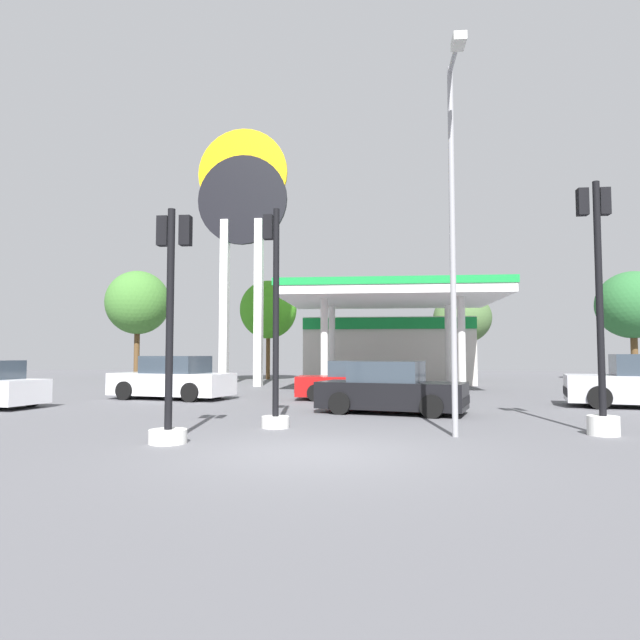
# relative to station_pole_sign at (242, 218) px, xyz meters

# --- Properties ---
(ground_plane) EXTENTS (90.00, 90.00, 0.00)m
(ground_plane) POSITION_rel_station_pole_sign_xyz_m (5.81, -18.88, -8.78)
(ground_plane) COLOR #56565B
(ground_plane) RESTS_ON ground
(gas_station) EXTENTS (9.53, 13.20, 4.66)m
(gas_station) POSITION_rel_station_pole_sign_xyz_m (7.61, 2.35, -6.45)
(gas_station) COLOR beige
(gas_station) RESTS_ON ground
(station_pole_sign) EXTENTS (4.75, 0.56, 13.55)m
(station_pole_sign) POSITION_rel_station_pole_sign_xyz_m (0.00, 0.00, 0.00)
(station_pole_sign) COLOR white
(station_pole_sign) RESTS_ON ground
(car_0) EXTENTS (4.70, 2.81, 1.57)m
(car_0) POSITION_rel_station_pole_sign_xyz_m (-0.48, -8.43, -8.06)
(car_0) COLOR black
(car_0) RESTS_ON ground
(car_3) EXTENTS (3.93, 1.81, 1.40)m
(car_3) POSITION_rel_station_pole_sign_xyz_m (6.06, -8.07, -8.14)
(car_3) COLOR black
(car_3) RESTS_ON ground
(car_4) EXTENTS (4.33, 2.69, 1.44)m
(car_4) POSITION_rel_station_pole_sign_xyz_m (7.34, -12.52, -8.12)
(car_4) COLOR black
(car_4) RESTS_ON ground
(traffic_signal_0) EXTENTS (0.70, 0.71, 4.38)m
(traffic_signal_0) POSITION_rel_station_pole_sign_xyz_m (3.09, -18.11, -7.04)
(traffic_signal_0) COLOR silver
(traffic_signal_0) RESTS_ON ground
(traffic_signal_1) EXTENTS (0.63, 0.67, 4.96)m
(traffic_signal_1) POSITION_rel_station_pole_sign_xyz_m (4.65, -15.81, -6.95)
(traffic_signal_1) COLOR silver
(traffic_signal_1) RESTS_ON ground
(traffic_signal_2) EXTENTS (0.65, 0.67, 5.23)m
(traffic_signal_2) POSITION_rel_station_pole_sign_xyz_m (11.50, -16.27, -6.77)
(traffic_signal_2) COLOR silver
(traffic_signal_2) RESTS_ON ground
(tree_0) EXTENTS (4.31, 4.31, 7.36)m
(tree_0) POSITION_rel_station_pole_sign_xyz_m (-9.33, 8.33, -3.62)
(tree_0) COLOR brown
(tree_0) RESTS_ON ground
(tree_1) EXTENTS (3.71, 3.71, 6.45)m
(tree_1) POSITION_rel_station_pole_sign_xyz_m (-0.05, 7.50, -4.24)
(tree_1) COLOR brown
(tree_1) RESTS_ON ground
(tree_2) EXTENTS (3.58, 3.58, 5.51)m
(tree_2) POSITION_rel_station_pole_sign_xyz_m (12.35, 7.08, -4.89)
(tree_2) COLOR brown
(tree_2) RESTS_ON ground
(tree_3) EXTENTS (4.24, 4.24, 6.64)m
(tree_3) POSITION_rel_station_pole_sign_xyz_m (22.41, 6.83, -4.18)
(tree_3) COLOR brown
(tree_3) RESTS_ON ground
(corner_streetlamp) EXTENTS (0.24, 1.48, 7.59)m
(corner_streetlamp) POSITION_rel_station_pole_sign_xyz_m (8.49, -17.01, -4.27)
(corner_streetlamp) COLOR gray
(corner_streetlamp) RESTS_ON ground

